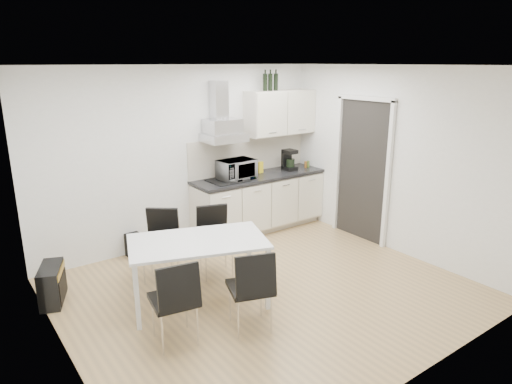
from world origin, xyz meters
The scene contains 15 objects.
ground centered at (0.00, 0.00, 0.00)m, with size 4.50×4.50×0.00m, color tan.
wall_back centered at (0.00, 2.00, 1.30)m, with size 4.50×0.10×2.60m, color white.
wall_front centered at (0.00, -2.00, 1.30)m, with size 4.50×0.10×2.60m, color white.
wall_left centered at (-2.25, 0.00, 1.30)m, with size 0.10×4.00×2.60m, color white.
wall_right centered at (2.25, 0.00, 1.30)m, with size 0.10×4.00×2.60m, color white.
ceiling centered at (0.00, 0.00, 2.60)m, with size 4.50×4.50×0.00m, color white.
doorway centered at (2.21, 0.55, 1.05)m, with size 0.08×1.04×2.10m, color white.
kitchenette centered at (1.19, 1.73, 0.83)m, with size 2.22×0.64×2.52m.
dining_table centered at (-0.77, 0.24, 0.68)m, with size 1.68×1.29×0.75m.
chair_far_left centered at (-0.88, 1.02, 0.44)m, with size 0.44×0.50×0.88m, color black, non-canonical shape.
chair_far_right centered at (-0.25, 0.73, 0.44)m, with size 0.44×0.50×0.88m, color black, non-canonical shape.
chair_near_left centered at (-1.34, -0.29, 0.44)m, with size 0.44×0.50×0.88m, color black, non-canonical shape.
chair_near_right centered at (-0.61, -0.52, 0.44)m, with size 0.44×0.50×0.88m, color black, non-canonical shape.
guitar_amp centered at (-2.12, 1.21, 0.22)m, with size 0.41×0.57×0.44m.
floor_speaker centered at (-0.89, 1.90, 0.16)m, with size 0.20×0.17×0.33m, color black.
Camera 1 is at (-3.00, -3.91, 2.64)m, focal length 32.00 mm.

